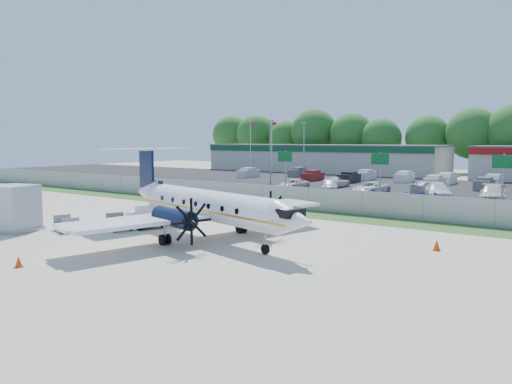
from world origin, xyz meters
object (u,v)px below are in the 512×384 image
Objects in this scene: service_container at (13,210)px; baggage_cart_far at (66,224)px; baggage_cart_near at (119,223)px; aircraft at (206,205)px; pushback_tug at (146,217)px.

baggage_cart_far is at bearing 34.39° from service_container.
baggage_cart_far is at bearing -138.70° from baggage_cart_near.
service_container is (-2.97, -2.03, 0.98)m from baggage_cart_far.
aircraft reaches higher than baggage_cart_near.
service_container is at bearing -135.69° from pushback_tug.
aircraft is at bearing 9.46° from baggage_cart_near.
baggage_cart_far is at bearing -160.02° from aircraft.
baggage_cart_far is (-3.33, -4.11, -0.26)m from pushback_tug.
service_container is (-6.30, -6.15, 0.72)m from pushback_tug.
aircraft is 6.39m from pushback_tug.
aircraft is 7.18m from baggage_cart_near.
aircraft reaches higher than pushback_tug.
service_container reaches higher than baggage_cart_far.
baggage_cart_near is 1.10× the size of baggage_cart_far.
pushback_tug is at bearing 44.31° from service_container.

